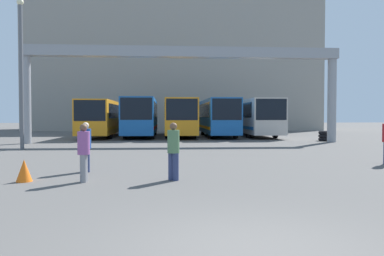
{
  "coord_description": "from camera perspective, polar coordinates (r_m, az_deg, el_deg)",
  "views": [
    {
      "loc": [
        -1.15,
        -4.74,
        1.8
      ],
      "look_at": [
        0.75,
        22.92,
        0.93
      ],
      "focal_mm": 35.0,
      "sensor_mm": 36.0,
      "label": 1
    }
  ],
  "objects": [
    {
      "name": "ground_plane",
      "position": [
        5.2,
        9.65,
        -18.53
      ],
      "size": [
        200.0,
        200.0,
        0.0
      ],
      "primitive_type": "plane",
      "color": "#514F4C"
    },
    {
      "name": "building_backdrop",
      "position": [
        52.17,
        -2.66,
        9.1
      ],
      "size": [
        37.27,
        12.0,
        16.87
      ],
      "color": "gray",
      "rests_on": "ground"
    },
    {
      "name": "overhead_gantry",
      "position": [
        25.63,
        -1.33,
        9.63
      ],
      "size": [
        21.35,
        0.8,
        6.48
      ],
      "color": "gray",
      "rests_on": "ground"
    },
    {
      "name": "bus_slot_0",
      "position": [
        34.0,
        -13.37,
        1.72
      ],
      "size": [
        2.51,
        11.8,
        3.09
      ],
      "color": "orange",
      "rests_on": "ground"
    },
    {
      "name": "bus_slot_1",
      "position": [
        33.59,
        -7.71,
        1.92
      ],
      "size": [
        2.57,
        11.75,
        3.28
      ],
      "color": "#1959A5",
      "rests_on": "ground"
    },
    {
      "name": "bus_slot_2",
      "position": [
        33.84,
        -1.98,
        1.89
      ],
      "size": [
        2.59,
        12.35,
        3.21
      ],
      "color": "orange",
      "rests_on": "ground"
    },
    {
      "name": "bus_slot_3",
      "position": [
        33.09,
        3.92,
        1.89
      ],
      "size": [
        2.46,
        10.27,
        3.23
      ],
      "color": "#1959A5",
      "rests_on": "ground"
    },
    {
      "name": "bus_slot_4",
      "position": [
        34.78,
        9.18,
        1.87
      ],
      "size": [
        2.59,
        12.47,
        3.23
      ],
      "color": "beige",
      "rests_on": "ground"
    },
    {
      "name": "pedestrian_far_center",
      "position": [
        12.57,
        -15.88,
        -2.6
      ],
      "size": [
        0.33,
        0.33,
        1.61
      ],
      "rotation": [
        0.0,
        0.0,
        2.24
      ],
      "color": "navy",
      "rests_on": "ground"
    },
    {
      "name": "pedestrian_near_center",
      "position": [
        10.67,
        -16.18,
        -3.42
      ],
      "size": [
        0.33,
        0.33,
        1.6
      ],
      "rotation": [
        0.0,
        0.0,
        4.7
      ],
      "color": "gray",
      "rests_on": "ground"
    },
    {
      "name": "pedestrian_mid_right",
      "position": [
        10.54,
        -2.85,
        -3.33
      ],
      "size": [
        0.34,
        0.34,
        1.63
      ],
      "rotation": [
        0.0,
        0.0,
        2.44
      ],
      "color": "navy",
      "rests_on": "ground"
    },
    {
      "name": "traffic_cone",
      "position": [
        11.35,
        -24.21,
        -5.93
      ],
      "size": [
        0.43,
        0.43,
        0.62
      ],
      "color": "orange",
      "rests_on": "ground"
    },
    {
      "name": "tire_stack",
      "position": [
        29.19,
        19.7,
        -1.14
      ],
      "size": [
        1.04,
        1.04,
        0.72
      ],
      "color": "black",
      "rests_on": "ground"
    },
    {
      "name": "lamp_post",
      "position": [
        22.42,
        -24.6,
        8.34
      ],
      "size": [
        0.36,
        0.36,
        8.12
      ],
      "color": "#595B60",
      "rests_on": "ground"
    }
  ]
}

